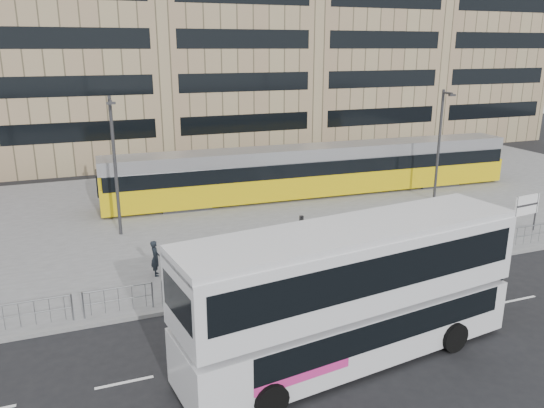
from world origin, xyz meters
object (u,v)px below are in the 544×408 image
object	(u,v)px
double_decker_bus	(352,289)
station_sign	(526,207)
pedestrian	(155,258)
traffic_light_west	(301,241)
ad_panel	(419,241)
lamp_post_west	(115,161)
tram	(318,170)
lamp_post_east	(440,141)

from	to	relation	value
double_decker_bus	station_sign	distance (m)	16.82
pedestrian	double_decker_bus	bearing A→B (deg)	-146.82
pedestrian	traffic_light_west	bearing A→B (deg)	-114.47
double_decker_bus	pedestrian	world-z (taller)	double_decker_bus
pedestrian	traffic_light_west	size ratio (longest dim) A/B	0.54
ad_panel	pedestrian	world-z (taller)	pedestrian
pedestrian	ad_panel	bearing A→B (deg)	-98.10
lamp_post_west	station_sign	bearing A→B (deg)	-20.10
traffic_light_west	lamp_post_west	size ratio (longest dim) A/B	0.41
lamp_post_west	traffic_light_west	bearing A→B (deg)	-53.96
station_sign	ad_panel	distance (m)	7.89
double_decker_bus	lamp_post_west	xyz separation A→B (m)	(-6.02, 15.09, 1.76)
double_decker_bus	ad_panel	world-z (taller)	double_decker_bus
ad_panel	traffic_light_west	distance (m)	6.65
station_sign	lamp_post_west	size ratio (longest dim) A/B	0.29
tram	station_sign	bearing A→B (deg)	-55.33
station_sign	ad_panel	xyz separation A→B (m)	(-7.80, -1.02, -0.60)
double_decker_bus	station_sign	bearing A→B (deg)	18.47
double_decker_bus	traffic_light_west	distance (m)	5.84
lamp_post_east	tram	bearing A→B (deg)	148.73
station_sign	pedestrian	distance (m)	20.23
tram	lamp_post_east	bearing A→B (deg)	-29.07
pedestrian	lamp_post_west	size ratio (longest dim) A/B	0.22
traffic_light_west	lamp_post_east	bearing A→B (deg)	36.63
double_decker_bus	lamp_post_east	bearing A→B (deg)	37.46
tram	lamp_post_west	distance (m)	14.52
lamp_post_west	lamp_post_east	world-z (taller)	lamp_post_west
station_sign	pedestrian	world-z (taller)	station_sign
tram	ad_panel	xyz separation A→B (m)	(-0.50, -12.49, -0.82)
double_decker_bus	lamp_post_east	xyz separation A→B (m)	(14.67, 14.66, 1.66)
double_decker_bus	station_sign	size ratio (longest dim) A/B	5.54
station_sign	lamp_post_west	distance (m)	22.64
traffic_light_west	lamp_post_east	distance (m)	16.63
double_decker_bus	ad_panel	size ratio (longest dim) A/B	7.76
double_decker_bus	lamp_post_west	size ratio (longest dim) A/B	1.59
tram	lamp_post_east	xyz separation A→B (m)	(6.86, -4.17, 2.32)
tram	station_sign	size ratio (longest dim) A/B	13.50
pedestrian	lamp_post_east	world-z (taller)	lamp_post_east
ad_panel	lamp_post_west	bearing A→B (deg)	162.99
tram	double_decker_bus	bearing A→B (deg)	-110.32
tram	lamp_post_west	world-z (taller)	lamp_post_west
station_sign	ad_panel	world-z (taller)	station_sign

